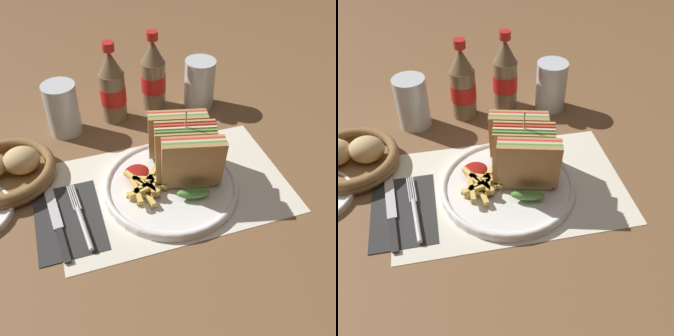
{
  "view_description": "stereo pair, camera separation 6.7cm",
  "coord_description": "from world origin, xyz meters",
  "views": [
    {
      "loc": [
        -0.2,
        -0.55,
        0.56
      ],
      "look_at": [
        -0.02,
        -0.01,
        0.04
      ],
      "focal_mm": 42.0,
      "sensor_mm": 36.0,
      "label": 1
    },
    {
      "loc": [
        -0.13,
        -0.57,
        0.56
      ],
      "look_at": [
        -0.02,
        -0.01,
        0.04
      ],
      "focal_mm": 42.0,
      "sensor_mm": 36.0,
      "label": 2
    }
  ],
  "objects": [
    {
      "name": "ground_plane",
      "position": [
        0.0,
        0.0,
        0.0
      ],
      "size": [
        4.0,
        4.0,
        0.0
      ],
      "primitive_type": "plane",
      "color": "brown"
    },
    {
      "name": "placemat",
      "position": [
        -0.02,
        -0.02,
        0.0
      ],
      "size": [
        0.46,
        0.29,
        0.0
      ],
      "color": "silver",
      "rests_on": "ground_plane"
    },
    {
      "name": "coke_bottle_near",
      "position": [
        -0.07,
        0.25,
        0.08
      ],
      "size": [
        0.06,
        0.06,
        0.2
      ],
      "color": "#7A6647",
      "rests_on": "ground_plane"
    },
    {
      "name": "napkin",
      "position": [
        -0.22,
        -0.05,
        0.0
      ],
      "size": [
        0.12,
        0.18,
        0.0
      ],
      "color": "#2D2D2D",
      "rests_on": "ground_plane"
    },
    {
      "name": "ketchup_blob",
      "position": [
        -0.08,
        0.01,
        0.03
      ],
      "size": [
        0.05,
        0.04,
        0.02
      ],
      "color": "maroon",
      "rests_on": "plate_main"
    },
    {
      "name": "coke_bottle_far",
      "position": [
        0.04,
        0.27,
        0.08
      ],
      "size": [
        0.06,
        0.06,
        0.2
      ],
      "color": "#7A6647",
      "rests_on": "ground_plane"
    },
    {
      "name": "fork",
      "position": [
        -0.2,
        -0.06,
        0.01
      ],
      "size": [
        0.03,
        0.17,
        0.01
      ],
      "rotation": [
        0.0,
        0.0,
        0.08
      ],
      "color": "silver",
      "rests_on": "napkin"
    },
    {
      "name": "fries_pile",
      "position": [
        -0.07,
        -0.04,
        0.03
      ],
      "size": [
        0.1,
        0.1,
        0.02
      ],
      "color": "#E0B756",
      "rests_on": "plate_main"
    },
    {
      "name": "glass_far",
      "position": [
        -0.19,
        0.23,
        0.05
      ],
      "size": [
        0.08,
        0.08,
        0.12
      ],
      "color": "silver",
      "rests_on": "ground_plane"
    },
    {
      "name": "club_sandwich",
      "position": [
        0.02,
        -0.01,
        0.07
      ],
      "size": [
        0.13,
        0.18,
        0.15
      ],
      "color": "tan",
      "rests_on": "plate_main"
    },
    {
      "name": "plate_main",
      "position": [
        -0.02,
        -0.03,
        0.01
      ],
      "size": [
        0.27,
        0.27,
        0.02
      ],
      "color": "white",
      "rests_on": "ground_plane"
    },
    {
      "name": "knife",
      "position": [
        -0.25,
        -0.05,
        0.01
      ],
      "size": [
        0.03,
        0.2,
        0.0
      ],
      "rotation": [
        0.0,
        0.0,
        0.08
      ],
      "color": "black",
      "rests_on": "napkin"
    },
    {
      "name": "bread_basket",
      "position": [
        -0.33,
        0.1,
        0.02
      ],
      "size": [
        0.19,
        0.19,
        0.07
      ],
      "color": "olive",
      "rests_on": "ground_plane"
    },
    {
      "name": "glass_near",
      "position": [
        0.15,
        0.24,
        0.05
      ],
      "size": [
        0.08,
        0.08,
        0.12
      ],
      "color": "silver",
      "rests_on": "ground_plane"
    }
  ]
}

